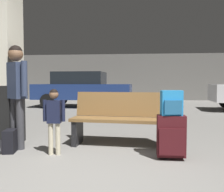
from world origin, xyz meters
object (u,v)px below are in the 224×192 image
Objects in this scene: backpack_bright at (172,103)px; parked_car_far at (83,88)px; adult at (16,85)px; structural_pillar at (0,51)px; bench at (120,119)px; suitcase at (171,136)px; child at (54,114)px; backpack_dark_floor at (10,141)px.

parked_car_far is (-2.79, 7.13, 0.03)m from backpack_bright.
adult is (-2.36, 0.34, 0.24)m from backpack_bright.
structural_pillar is 6.57m from parked_car_far.
structural_pillar is 2.32m from bench.
parked_car_far is at bearing 111.38° from suitcase.
parked_car_far reaches higher than child.
bench is at bearing 136.69° from backpack_bright.
bench reaches higher than backpack_dark_floor.
backpack_bright is 0.08× the size of parked_car_far.
structural_pillar is 1.95× the size of bench.
child is at bearing -26.29° from structural_pillar.
bench is 1.75m from backpack_dark_floor.
backpack_bright is 2.40m from adult.
suitcase is (2.76, -0.60, -1.26)m from structural_pillar.
bench is 2.72× the size of suitcase.
child is (-0.92, -0.64, 0.15)m from bench.
parked_car_far is at bearing 99.08° from child.
child is (-1.66, 0.06, -0.18)m from backpack_bright.
structural_pillar is 9.39× the size of backpack_bright.
backpack_bright is at bearing -1.99° from child.
adult reaches higher than backpack_dark_floor.
parked_car_far is (-0.43, 6.79, -0.20)m from adult.
adult reaches higher than child.
parked_car_far is (-2.05, 6.43, 0.36)m from bench.
adult reaches higher than parked_car_far.
child is at bearing -4.74° from backpack_dark_floor.
suitcase is 2.48m from adult.
adult reaches higher than suitcase.
backpack_bright reaches higher than backpack_dark_floor.
child is 0.83m from backpack_dark_floor.
structural_pillar is at bearing -89.75° from parked_car_far.
suitcase is 0.37× the size of adult.
backpack_bright is 7.66m from parked_car_far.
backpack_dark_floor is at bearing -92.14° from adult.
backpack_bright is 2.45m from backpack_dark_floor.
child reaches higher than backpack_bright.
adult is (-0.70, 0.28, 0.42)m from child.
bench is at bearing 12.68° from adult.
child is at bearing 178.01° from backpack_bright.
adult is 4.81× the size of backpack_dark_floor.
bench is 1.75m from adult.
structural_pillar is 1.95× the size of adult.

